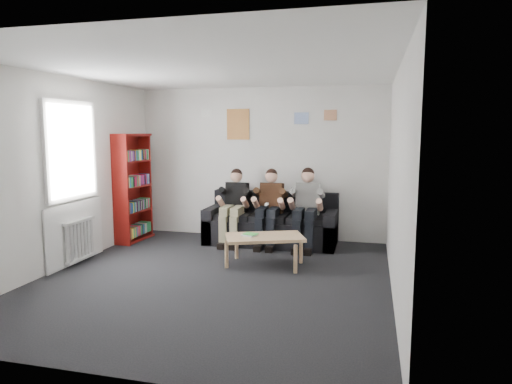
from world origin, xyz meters
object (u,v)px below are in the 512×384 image
bookshelf (134,188)px  coffee_table (264,239)px  sofa (272,225)px  person_right (306,209)px  person_middle (269,208)px  person_left (234,207)px

bookshelf → coffee_table: bearing=-15.4°
sofa → coffee_table: 1.35m
person_right → sofa: bearing=156.7°
coffee_table → person_right: 1.25m
coffee_table → person_right: (0.43, 1.14, 0.28)m
sofa → bookshelf: bookshelf is taller
coffee_table → person_middle: (-0.19, 1.14, 0.27)m
sofa → bookshelf: size_ratio=1.18×
bookshelf → person_right: bearing=8.3°
bookshelf → coffee_table: 2.81m
bookshelf → person_left: 1.81m
person_right → coffee_table: bearing=-116.2°
coffee_table → person_left: bearing=125.4°
person_left → person_right: size_ratio=0.97×
person_left → person_middle: 0.62m
coffee_table → person_right: bearing=69.1°
person_left → person_right: person_right is taller
person_middle → person_right: size_ratio=0.98×
bookshelf → coffee_table: bookshelf is taller
sofa → person_left: size_ratio=1.73×
person_middle → person_right: bearing=0.0°
person_left → person_right: bearing=-1.2°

